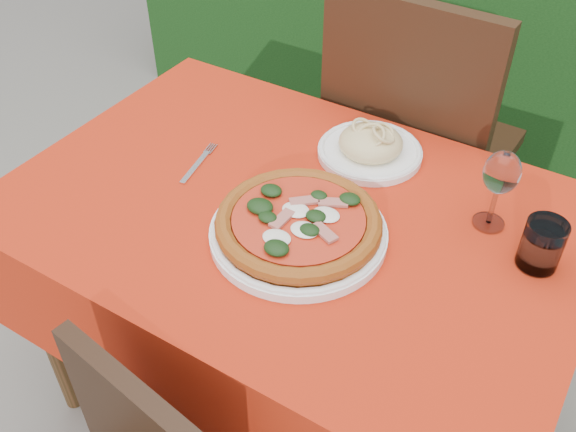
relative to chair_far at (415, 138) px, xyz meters
The scene contains 8 objects.
ground 0.85m from the chair_far, 95.15° to the right, with size 60.00×60.00×0.00m, color slate.
dining_table 0.60m from the chair_far, 95.15° to the right, with size 1.26×0.86×0.75m.
chair_far is the anchor object (origin of this frame).
pizza_plate 0.69m from the chair_far, 89.35° to the right, with size 0.42×0.42×0.07m.
pasta_plate 0.37m from the chair_far, 89.23° to the right, with size 0.25×0.25×0.07m.
water_glass 0.69m from the chair_far, 47.50° to the right, with size 0.08×0.08×0.11m.
wine_glass 0.60m from the chair_far, 52.02° to the right, with size 0.08×0.08×0.18m.
fork 0.69m from the chair_far, 118.51° to the right, with size 0.02×0.18×0.00m, color silver.
Camera 1 is at (0.56, -0.92, 1.66)m, focal length 40.00 mm.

